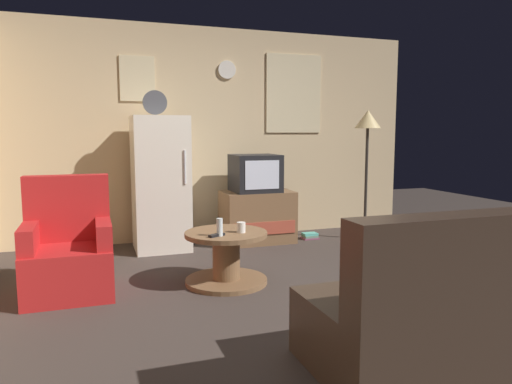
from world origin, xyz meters
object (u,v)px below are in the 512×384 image
at_px(remote_control, 217,235).
at_px(armchair, 68,253).
at_px(fridge, 161,183).
at_px(couch, 460,311).
at_px(crt_tv, 255,173).
at_px(wine_glass, 220,227).
at_px(mug_ceramic_white, 241,227).
at_px(tv_stand, 257,217).
at_px(standing_lamp, 368,129).
at_px(coffee_table, 226,258).
at_px(book_stack, 310,236).

distance_m(remote_control, armchair, 1.22).
bearing_deg(fridge, couch, -69.82).
height_order(crt_tv, remote_control, crt_tv).
height_order(crt_tv, wine_glass, crt_tv).
distance_m(fridge, mug_ceramic_white, 1.61).
relative_size(fridge, tv_stand, 2.11).
bearing_deg(armchair, couch, -43.56).
height_order(tv_stand, mug_ceramic_white, tv_stand).
bearing_deg(wine_glass, remote_control, -166.45).
distance_m(standing_lamp, couch, 3.43).
xyz_separation_m(coffee_table, mug_ceramic_white, (0.12, -0.07, 0.28)).
xyz_separation_m(tv_stand, standing_lamp, (1.33, -0.27, 1.05)).
bearing_deg(crt_tv, book_stack, -4.42).
relative_size(fridge, mug_ceramic_white, 19.67).
relative_size(remote_control, book_stack, 0.76).
xyz_separation_m(tv_stand, wine_glass, (-0.88, -1.57, 0.23)).
relative_size(fridge, coffee_table, 2.46).
bearing_deg(armchair, mug_ceramic_white, -10.23).
xyz_separation_m(standing_lamp, mug_ceramic_white, (-2.00, -1.23, -0.85)).
height_order(tv_stand, standing_lamp, standing_lamp).
relative_size(tv_stand, armchair, 0.88).
bearing_deg(remote_control, tv_stand, 32.36).
relative_size(mug_ceramic_white, couch, 0.05).
bearing_deg(remote_control, crt_tv, 33.13).
height_order(fridge, couch, fridge).
relative_size(tv_stand, standing_lamp, 0.53).
height_order(fridge, wine_glass, fridge).
height_order(fridge, book_stack, fridge).
xyz_separation_m(fridge, armchair, (-0.93, -1.26, -0.42)).
relative_size(wine_glass, armchair, 0.16).
bearing_deg(couch, standing_lamp, 67.33).
distance_m(wine_glass, book_stack, 2.23).
distance_m(fridge, book_stack, 1.96).
distance_m(standing_lamp, book_stack, 1.49).
relative_size(tv_stand, remote_control, 5.60).
bearing_deg(wine_glass, fridge, 99.32).
distance_m(standing_lamp, wine_glass, 2.70).
distance_m(tv_stand, remote_control, 1.83).
xyz_separation_m(mug_ceramic_white, remote_control, (-0.24, -0.08, -0.03)).
relative_size(crt_tv, standing_lamp, 0.34).
bearing_deg(armchair, coffee_table, -8.09).
distance_m(crt_tv, coffee_table, 1.72).
relative_size(coffee_table, remote_control, 4.80).
relative_size(standing_lamp, remote_control, 10.60).
xyz_separation_m(standing_lamp, couch, (-1.26, -3.02, -1.05)).
height_order(armchair, book_stack, armchair).
bearing_deg(mug_ceramic_white, wine_glass, -159.77).
bearing_deg(armchair, standing_lamp, 15.90).
xyz_separation_m(fridge, wine_glass, (0.26, -1.59, -0.22)).
height_order(tv_stand, wine_glass, tv_stand).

